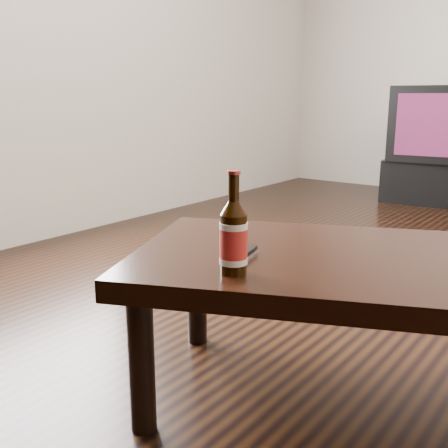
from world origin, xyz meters
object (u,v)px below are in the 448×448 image
Objects in this scene: tv at (446,124)px; coffee_table at (347,275)px; tv_stand at (440,182)px; beer_bottle at (234,238)px; phone at (241,253)px.

coffee_table is (0.62, -3.26, -0.27)m from tv.
tv_stand is 1.04× the size of tv.
coffee_table is 5.32× the size of beer_bottle.
tv reaches higher than tv_stand.
tv reaches higher than coffee_table.
tv_stand is 7.03× the size of phone.
tv_stand is 3.33m from coffee_table.
beer_bottle is 2.04× the size of phone.
phone is at bearing -140.56° from coffee_table.
tv_stand is at bearing 97.20° from beer_bottle.
phone is at bearing -89.07° from tv_stand.
coffee_table is at bearing -84.69° from tv_stand.
tv_stand is 3.63m from beer_bottle.
beer_bottle reaches higher than coffee_table.
tv is at bearing -90.00° from tv_stand.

